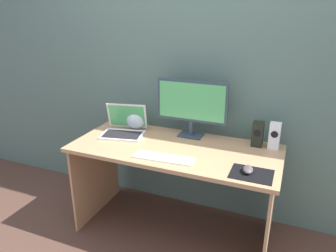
{
  "coord_description": "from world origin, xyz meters",
  "views": [
    {
      "loc": [
        0.74,
        -1.93,
        1.64
      ],
      "look_at": [
        -0.04,
        -0.02,
        0.87
      ],
      "focal_mm": 33.8,
      "sensor_mm": 36.0,
      "label": 1
    }
  ],
  "objects_px": {
    "speaker_right": "(275,136)",
    "speaker_near_monitor": "(258,134)",
    "mouse": "(248,169)",
    "fishbowl": "(136,119)",
    "monitor": "(192,105)",
    "laptop": "(124,128)",
    "keyboard_external": "(163,158)"
  },
  "relations": [
    {
      "from": "speaker_right",
      "to": "speaker_near_monitor",
      "type": "height_order",
      "value": "speaker_right"
    },
    {
      "from": "mouse",
      "to": "speaker_near_monitor",
      "type": "bearing_deg",
      "value": 83.32
    },
    {
      "from": "fishbowl",
      "to": "monitor",
      "type": "bearing_deg",
      "value": 1.64
    },
    {
      "from": "monitor",
      "to": "laptop",
      "type": "distance_m",
      "value": 0.56
    },
    {
      "from": "speaker_near_monitor",
      "to": "keyboard_external",
      "type": "height_order",
      "value": "speaker_near_monitor"
    },
    {
      "from": "laptop",
      "to": "keyboard_external",
      "type": "distance_m",
      "value": 0.54
    },
    {
      "from": "speaker_right",
      "to": "mouse",
      "type": "bearing_deg",
      "value": -104.04
    },
    {
      "from": "laptop",
      "to": "fishbowl",
      "type": "xyz_separation_m",
      "value": [
        0.03,
        0.15,
        0.03
      ]
    },
    {
      "from": "keyboard_external",
      "to": "mouse",
      "type": "height_order",
      "value": "mouse"
    },
    {
      "from": "laptop",
      "to": "mouse",
      "type": "relative_size",
      "value": 3.7
    },
    {
      "from": "monitor",
      "to": "mouse",
      "type": "bearing_deg",
      "value": -40.37
    },
    {
      "from": "monitor",
      "to": "keyboard_external",
      "type": "bearing_deg",
      "value": -95.2
    },
    {
      "from": "speaker_near_monitor",
      "to": "fishbowl",
      "type": "distance_m",
      "value": 0.96
    },
    {
      "from": "laptop",
      "to": "keyboard_external",
      "type": "height_order",
      "value": "laptop"
    },
    {
      "from": "speaker_near_monitor",
      "to": "speaker_right",
      "type": "bearing_deg",
      "value": 0.01
    },
    {
      "from": "laptop",
      "to": "monitor",
      "type": "bearing_deg",
      "value": 18.01
    },
    {
      "from": "laptop",
      "to": "speaker_near_monitor",
      "type": "bearing_deg",
      "value": 9.44
    },
    {
      "from": "speaker_right",
      "to": "keyboard_external",
      "type": "distance_m",
      "value": 0.8
    },
    {
      "from": "fishbowl",
      "to": "speaker_right",
      "type": "bearing_deg",
      "value": 0.91
    },
    {
      "from": "fishbowl",
      "to": "speaker_near_monitor",
      "type": "bearing_deg",
      "value": 1.02
    },
    {
      "from": "speaker_right",
      "to": "keyboard_external",
      "type": "xyz_separation_m",
      "value": [
        -0.65,
        -0.45,
        -0.09
      ]
    },
    {
      "from": "monitor",
      "to": "speaker_near_monitor",
      "type": "relative_size",
      "value": 3.05
    },
    {
      "from": "fishbowl",
      "to": "keyboard_external",
      "type": "relative_size",
      "value": 0.41
    },
    {
      "from": "fishbowl",
      "to": "keyboard_external",
      "type": "bearing_deg",
      "value": -45.59
    },
    {
      "from": "speaker_near_monitor",
      "to": "keyboard_external",
      "type": "distance_m",
      "value": 0.71
    },
    {
      "from": "keyboard_external",
      "to": "mouse",
      "type": "distance_m",
      "value": 0.55
    },
    {
      "from": "monitor",
      "to": "fishbowl",
      "type": "distance_m",
      "value": 0.5
    },
    {
      "from": "keyboard_external",
      "to": "mouse",
      "type": "bearing_deg",
      "value": -1.94
    },
    {
      "from": "speaker_near_monitor",
      "to": "laptop",
      "type": "height_order",
      "value": "laptop"
    },
    {
      "from": "laptop",
      "to": "fishbowl",
      "type": "relative_size",
      "value": 2.23
    },
    {
      "from": "speaker_near_monitor",
      "to": "laptop",
      "type": "xyz_separation_m",
      "value": [
        -1.0,
        -0.17,
        -0.04
      ]
    },
    {
      "from": "speaker_right",
      "to": "mouse",
      "type": "height_order",
      "value": "speaker_right"
    }
  ]
}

